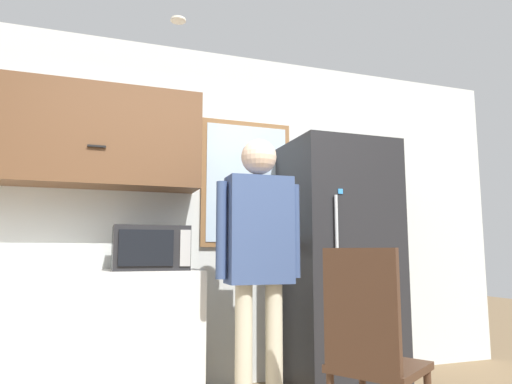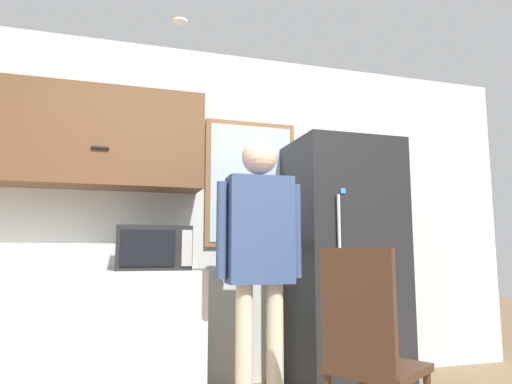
{
  "view_description": "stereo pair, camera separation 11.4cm",
  "coord_description": "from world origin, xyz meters",
  "px_view_note": "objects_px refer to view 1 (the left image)",
  "views": [
    {
      "loc": [
        -0.65,
        -1.62,
        1.04
      ],
      "look_at": [
        0.28,
        1.08,
        1.41
      ],
      "focal_mm": 32.0,
      "sensor_mm": 36.0,
      "label": 1
    },
    {
      "loc": [
        -0.54,
        -1.66,
        1.04
      ],
      "look_at": [
        0.28,
        1.08,
        1.41
      ],
      "focal_mm": 32.0,
      "sensor_mm": 36.0,
      "label": 2
    }
  ],
  "objects_px": {
    "microwave": "(150,248)",
    "refrigerator": "(338,263)",
    "person": "(259,243)",
    "chair": "(370,345)"
  },
  "relations": [
    {
      "from": "microwave",
      "to": "refrigerator",
      "type": "xyz_separation_m",
      "value": [
        1.45,
        -0.0,
        -0.11
      ]
    },
    {
      "from": "person",
      "to": "refrigerator",
      "type": "distance_m",
      "value": 0.93
    },
    {
      "from": "microwave",
      "to": "person",
      "type": "height_order",
      "value": "person"
    },
    {
      "from": "person",
      "to": "refrigerator",
      "type": "bearing_deg",
      "value": 29.44
    },
    {
      "from": "person",
      "to": "chair",
      "type": "xyz_separation_m",
      "value": [
        0.35,
        -0.71,
        -0.53
      ]
    },
    {
      "from": "refrigerator",
      "to": "chair",
      "type": "bearing_deg",
      "value": -112.06
    },
    {
      "from": "microwave",
      "to": "refrigerator",
      "type": "height_order",
      "value": "refrigerator"
    },
    {
      "from": "microwave",
      "to": "person",
      "type": "relative_size",
      "value": 0.28
    },
    {
      "from": "microwave",
      "to": "chair",
      "type": "distance_m",
      "value": 1.59
    },
    {
      "from": "refrigerator",
      "to": "chair",
      "type": "height_order",
      "value": "refrigerator"
    }
  ]
}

